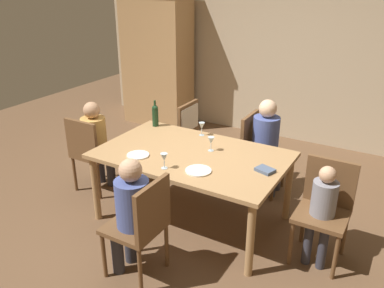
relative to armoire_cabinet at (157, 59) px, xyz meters
The scene contains 21 objects.
ground_plane 3.28m from the armoire_cabinet, 48.90° to the right, with size 10.00×10.00×0.00m, color brown.
rear_room_partition 2.09m from the armoire_cabinet, 12.51° to the left, with size 6.40×0.12×2.70m, color tan.
armoire_cabinet is the anchor object (origin of this frame).
dining_table 3.11m from the armoire_cabinet, 48.90° to the right, with size 1.86×1.15×0.76m.
chair_left_end 2.58m from the armoire_cabinet, 73.38° to the right, with size 0.44×0.44×0.92m.
chair_near 3.94m from the armoire_cabinet, 57.18° to the right, with size 0.44×0.44×0.92m.
chair_far_right 2.79m from the armoire_cabinet, 30.14° to the right, with size 0.44×0.44×0.92m.
chair_right_end 4.06m from the armoire_cabinet, 33.85° to the right, with size 0.44×0.44×0.92m.
chair_far_left 2.08m from the armoire_cabinet, 42.66° to the right, with size 0.45×0.44×0.92m.
person_woman_host 2.45m from the armoire_cabinet, 72.62° to the right, with size 0.28×0.33×1.08m.
person_man_bearded 3.87m from the armoire_cabinet, 58.60° to the right, with size 0.32×0.28×1.08m.
person_man_guest 2.86m from the armoire_cabinet, 28.99° to the right, with size 0.35×0.30×1.12m.
person_child_small 4.12m from the armoire_cabinet, 35.15° to the right, with size 0.22×0.25×0.94m.
wine_bottle_tall_green 2.27m from the armoire_cabinet, 55.86° to the right, with size 0.07×0.07×0.31m.
wine_glass_near_left 3.39m from the armoire_cabinet, 54.18° to the right, with size 0.07×0.07×0.15m.
wine_glass_centre 3.08m from the armoire_cabinet, 45.19° to the right, with size 0.07×0.07×0.15m.
wine_glass_near_right 2.65m from the armoire_cabinet, 44.65° to the right, with size 0.07×0.07×0.15m.
dinner_plate_host 3.11m from the armoire_cabinet, 58.80° to the right, with size 0.22×0.22×0.01m, color white.
dinner_plate_guest_left 3.50m from the armoire_cabinet, 49.19° to the right, with size 0.24×0.24×0.01m, color white.
folded_napkin 3.66m from the armoire_cabinet, 39.85° to the right, with size 0.16×0.12×0.03m, color #4C5B75.
handbag 2.59m from the armoire_cabinet, 34.94° to the right, with size 0.28×0.12×0.22m, color brown.
Camera 1 is at (1.82, -3.11, 2.40)m, focal length 37.32 mm.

